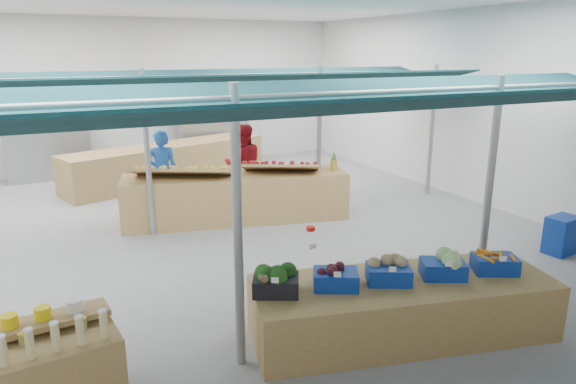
# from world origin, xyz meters

# --- Properties ---
(floor) EXTENTS (13.00, 13.00, 0.00)m
(floor) POSITION_xyz_m (0.00, 0.00, 0.00)
(floor) COLOR slate
(floor) RESTS_ON ground
(hall) EXTENTS (13.00, 13.00, 13.00)m
(hall) POSITION_xyz_m (0.00, 1.44, 2.65)
(hall) COLOR silver
(hall) RESTS_ON ground
(pole_grid) EXTENTS (10.00, 4.60, 3.00)m
(pole_grid) POSITION_xyz_m (0.75, -1.75, 1.81)
(pole_grid) COLOR gray
(pole_grid) RESTS_ON floor
(awnings) EXTENTS (9.50, 7.08, 0.30)m
(awnings) POSITION_xyz_m (0.75, -1.75, 2.78)
(awnings) COLOR #0B2930
(awnings) RESTS_ON pole_grid
(back_shelving_left) EXTENTS (2.00, 0.50, 2.00)m
(back_shelving_left) POSITION_xyz_m (-2.50, 6.00, 1.00)
(back_shelving_left) COLOR #B23F33
(back_shelving_left) RESTS_ON floor
(back_shelving_right) EXTENTS (2.00, 0.50, 2.00)m
(back_shelving_right) POSITION_xyz_m (2.00, 6.00, 1.00)
(back_shelving_right) COLOR #B23F33
(back_shelving_right) RESTS_ON floor
(bottle_shelf) EXTENTS (1.74, 1.20, 1.02)m
(bottle_shelf) POSITION_xyz_m (-3.09, -3.94, 0.41)
(bottle_shelf) COLOR olive
(bottle_shelf) RESTS_ON floor
(veg_counter) EXTENTS (3.72, 1.99, 0.69)m
(veg_counter) POSITION_xyz_m (0.94, -4.29, 0.34)
(veg_counter) COLOR olive
(veg_counter) RESTS_ON floor
(fruit_counter) EXTENTS (4.52, 2.06, 0.94)m
(fruit_counter) POSITION_xyz_m (0.71, 0.65, 0.47)
(fruit_counter) COLOR olive
(fruit_counter) RESTS_ON floor
(far_counter) EXTENTS (5.49, 2.69, 0.98)m
(far_counter) POSITION_xyz_m (0.26, 4.39, 0.49)
(far_counter) COLOR olive
(far_counter) RESTS_ON floor
(crate_stack) EXTENTS (0.57, 0.43, 0.64)m
(crate_stack) POSITION_xyz_m (4.95, -3.42, 0.32)
(crate_stack) COLOR navy
(crate_stack) RESTS_ON floor
(vendor_left) EXTENTS (0.72, 0.56, 1.76)m
(vendor_left) POSITION_xyz_m (-0.49, 1.75, 0.88)
(vendor_left) COLOR #1B54B2
(vendor_left) RESTS_ON floor
(vendor_right) EXTENTS (0.99, 0.85, 1.76)m
(vendor_right) POSITION_xyz_m (1.31, 1.75, 0.88)
(vendor_right) COLOR maroon
(vendor_right) RESTS_ON floor
(crate_broccoli) EXTENTS (0.61, 0.54, 0.35)m
(crate_broccoli) POSITION_xyz_m (-0.54, -3.93, 0.85)
(crate_broccoli) COLOR black
(crate_broccoli) RESTS_ON veg_counter
(crate_beets) EXTENTS (0.61, 0.54, 0.29)m
(crate_beets) POSITION_xyz_m (0.13, -4.09, 0.82)
(crate_beets) COLOR navy
(crate_beets) RESTS_ON veg_counter
(crate_celeriac) EXTENTS (0.61, 0.54, 0.31)m
(crate_celeriac) POSITION_xyz_m (0.75, -4.25, 0.83)
(crate_celeriac) COLOR navy
(crate_celeriac) RESTS_ON veg_counter
(crate_cabbage) EXTENTS (0.61, 0.54, 0.35)m
(crate_cabbage) POSITION_xyz_m (1.42, -4.41, 0.85)
(crate_cabbage) COLOR navy
(crate_cabbage) RESTS_ON veg_counter
(crate_carrots) EXTENTS (0.61, 0.54, 0.29)m
(crate_carrots) POSITION_xyz_m (2.08, -4.57, 0.80)
(crate_carrots) COLOR navy
(crate_carrots) RESTS_ON veg_counter
(sparrow) EXTENTS (0.12, 0.09, 0.11)m
(sparrow) POSITION_xyz_m (-0.72, -4.01, 0.94)
(sparrow) COLOR brown
(sparrow) RESTS_ON crate_broccoli
(pole_ribbon) EXTENTS (0.12, 0.12, 0.28)m
(pole_ribbon) POSITION_xyz_m (0.27, -3.24, 1.08)
(pole_ribbon) COLOR red
(pole_ribbon) RESTS_ON pole_grid
(apple_heap_yellow) EXTENTS (2.01, 1.50, 0.27)m
(apple_heap_yellow) POSITION_xyz_m (-0.33, 0.79, 1.11)
(apple_heap_yellow) COLOR #997247
(apple_heap_yellow) RESTS_ON fruit_counter
(apple_heap_red) EXTENTS (1.65, 1.31, 0.27)m
(apple_heap_red) POSITION_xyz_m (1.55, 0.33, 1.11)
(apple_heap_red) COLOR #997247
(apple_heap_red) RESTS_ON fruit_counter
(pineapple) EXTENTS (0.14, 0.14, 0.39)m
(pineapple) POSITION_xyz_m (2.61, 0.07, 1.12)
(pineapple) COLOR #8C6019
(pineapple) RESTS_ON fruit_counter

